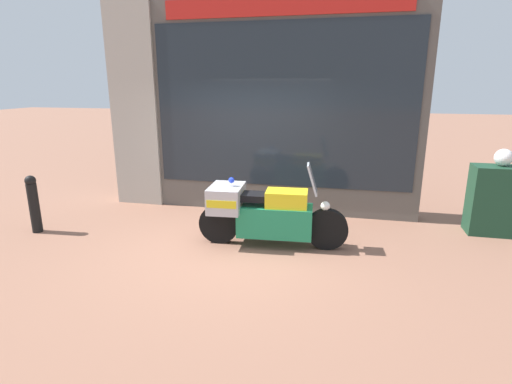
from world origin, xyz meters
name	(u,v)px	position (x,y,z in m)	size (l,w,h in m)	color
ground_plane	(231,246)	(0.00, 0.00, 0.00)	(60.00, 60.00, 0.00)	#8E604C
shop_building	(237,108)	(-0.43, 2.00, 1.96)	(5.94, 0.55, 3.91)	#56514C
window_display	(280,187)	(0.41, 2.03, 0.44)	(4.51, 0.30, 1.82)	slate
paramedic_motorcycle	(262,212)	(0.45, 0.18, 0.53)	(2.28, 0.73, 1.30)	black
utility_cabinet	(494,200)	(4.04, 1.51, 0.57)	(0.74, 0.47, 1.14)	#193D28
white_helmet	(504,157)	(4.09, 1.55, 1.28)	(0.28, 0.28, 0.28)	white
street_bollard	(34,203)	(-3.35, -0.12, 0.50)	(0.17, 0.17, 0.97)	black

